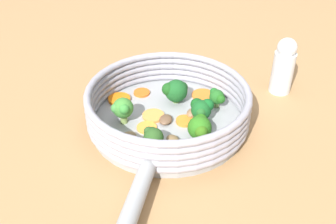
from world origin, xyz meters
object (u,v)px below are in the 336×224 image
(carrot_slice_0, at_px, (153,116))
(salt_shaker, at_px, (284,66))
(broccoli_floret_0, at_px, (123,109))
(broccoli_floret_5, at_px, (201,109))
(carrot_slice_2, at_px, (185,121))
(mushroom_piece_3, at_px, (193,113))
(carrot_slice_3, at_px, (142,93))
(mushroom_piece_1, at_px, (166,120))
(carrot_slice_4, at_px, (131,144))
(broccoli_floret_2, at_px, (217,97))
(broccoli_floret_4, at_px, (200,127))
(mushroom_piece_0, at_px, (173,140))
(carrot_slice_5, at_px, (147,128))
(mushroom_piece_2, at_px, (129,136))
(broccoli_floret_3, at_px, (153,137))
(broccoli_floret_1, at_px, (175,90))
(skillet, at_px, (168,121))
(carrot_slice_6, at_px, (203,95))
(carrot_slice_1, at_px, (119,99))
(carrot_slice_7, at_px, (171,152))

(carrot_slice_0, height_order, salt_shaker, salt_shaker)
(broccoli_floret_0, xyz_separation_m, broccoli_floret_5, (0.04, 0.14, -0.00))
(carrot_slice_2, distance_m, mushroom_piece_3, 0.02)
(carrot_slice_3, bearing_deg, mushroom_piece_1, 10.04)
(carrot_slice_4, height_order, broccoli_floret_2, broccoli_floret_2)
(carrot_slice_4, distance_m, mushroom_piece_1, 0.09)
(broccoli_floret_4, bearing_deg, mushroom_piece_0, -91.24)
(carrot_slice_5, distance_m, mushroom_piece_2, 0.04)
(carrot_slice_4, height_order, mushroom_piece_1, mushroom_piece_1)
(broccoli_floret_2, xyz_separation_m, broccoli_floret_3, (0.09, -0.15, 0.00))
(carrot_slice_0, xyz_separation_m, broccoli_floret_1, (-0.04, 0.05, 0.02))
(broccoli_floret_1, height_order, broccoli_floret_3, broccoli_floret_1)
(carrot_slice_3, height_order, mushroom_piece_0, mushroom_piece_0)
(carrot_slice_0, xyz_separation_m, salt_shaker, (-0.03, 0.28, 0.04))
(carrot_slice_5, height_order, salt_shaker, salt_shaker)
(skillet, distance_m, carrot_slice_6, 0.10)
(carrot_slice_2, bearing_deg, mushroom_piece_1, -108.55)
(carrot_slice_2, xyz_separation_m, mushroom_piece_1, (-0.01, -0.03, 0.00))
(carrot_slice_1, relative_size, mushroom_piece_3, 1.60)
(carrot_slice_0, relative_size, mushroom_piece_2, 1.58)
(broccoli_floret_3, bearing_deg, carrot_slice_0, 164.62)
(skillet, height_order, broccoli_floret_3, broccoli_floret_3)
(carrot_slice_6, height_order, carrot_slice_7, carrot_slice_7)
(carrot_slice_4, distance_m, carrot_slice_7, 0.07)
(broccoli_floret_3, bearing_deg, salt_shaker, 110.87)
(broccoli_floret_2, distance_m, broccoli_floret_5, 0.06)
(skillet, xyz_separation_m, carrot_slice_2, (0.02, 0.03, 0.01))
(broccoli_floret_5, bearing_deg, carrot_slice_7, -49.36)
(mushroom_piece_1, distance_m, salt_shaker, 0.27)
(broccoli_floret_5, xyz_separation_m, mushroom_piece_3, (-0.02, -0.01, -0.02))
(carrot_slice_0, distance_m, carrot_slice_4, 0.09)
(carrot_slice_3, bearing_deg, carrot_slice_0, 0.90)
(carrot_slice_5, bearing_deg, carrot_slice_1, -164.13)
(skillet, bearing_deg, broccoli_floret_4, 26.37)
(broccoli_floret_3, relative_size, mushroom_piece_3, 1.58)
(mushroom_piece_0, height_order, mushroom_piece_2, mushroom_piece_2)
(salt_shaker, bearing_deg, carrot_slice_2, -75.13)
(broccoli_floret_1, height_order, mushroom_piece_3, broccoli_floret_1)
(carrot_slice_1, bearing_deg, broccoli_floret_3, 8.97)
(carrot_slice_0, height_order, mushroom_piece_0, mushroom_piece_0)
(carrot_slice_5, xyz_separation_m, mushroom_piece_3, (-0.01, 0.09, 0.01))
(mushroom_piece_2, height_order, salt_shaker, salt_shaker)
(mushroom_piece_1, xyz_separation_m, mushroom_piece_3, (-0.00, 0.05, 0.00))
(broccoli_floret_1, relative_size, broccoli_floret_2, 1.45)
(carrot_slice_5, distance_m, carrot_slice_7, 0.08)
(broccoli_floret_5, distance_m, mushroom_piece_0, 0.08)
(carrot_slice_3, distance_m, broccoli_floret_3, 0.17)
(broccoli_floret_3, xyz_separation_m, broccoli_floret_5, (-0.05, 0.10, 0.00))
(broccoli_floret_0, bearing_deg, carrot_slice_4, -0.79)
(carrot_slice_7, xyz_separation_m, mushroom_piece_2, (-0.05, -0.06, 0.01))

